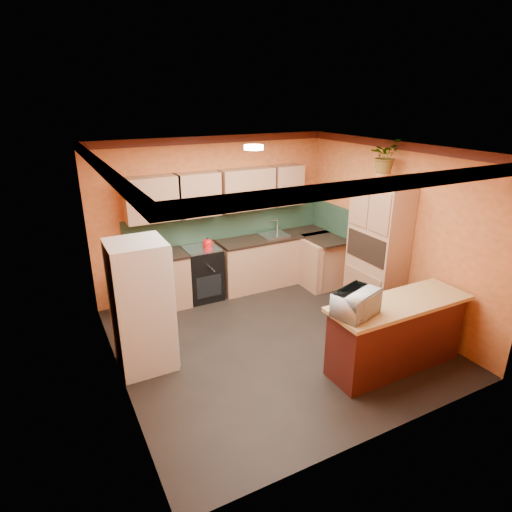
{
  "coord_description": "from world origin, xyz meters",
  "views": [
    {
      "loc": [
        -2.68,
        -4.61,
        3.31
      ],
      "look_at": [
        -0.04,
        0.45,
        1.16
      ],
      "focal_mm": 30.0,
      "sensor_mm": 36.0,
      "label": 1
    }
  ],
  "objects_px": {
    "microwave": "(356,303)",
    "breakfast_bar": "(396,336)",
    "fridge": "(141,306)",
    "pantry": "(377,252)",
    "stove": "(202,273)",
    "base_cabinets_back": "(235,268)"
  },
  "relations": [
    {
      "from": "stove",
      "to": "base_cabinets_back",
      "type": "bearing_deg",
      "value": 0.0
    },
    {
      "from": "pantry",
      "to": "breakfast_bar",
      "type": "relative_size",
      "value": 1.17
    },
    {
      "from": "stove",
      "to": "pantry",
      "type": "relative_size",
      "value": 0.43
    },
    {
      "from": "fridge",
      "to": "breakfast_bar",
      "type": "relative_size",
      "value": 0.94
    },
    {
      "from": "pantry",
      "to": "fridge",
      "type": "bearing_deg",
      "value": 176.05
    },
    {
      "from": "microwave",
      "to": "fridge",
      "type": "bearing_deg",
      "value": 125.84
    },
    {
      "from": "stove",
      "to": "microwave",
      "type": "height_order",
      "value": "microwave"
    },
    {
      "from": "base_cabinets_back",
      "to": "pantry",
      "type": "xyz_separation_m",
      "value": [
        1.6,
        -1.78,
        0.61
      ]
    },
    {
      "from": "fridge",
      "to": "stove",
      "type": "bearing_deg",
      "value": 48.08
    },
    {
      "from": "stove",
      "to": "pantry",
      "type": "xyz_separation_m",
      "value": [
        2.23,
        -1.78,
        0.59
      ]
    },
    {
      "from": "fridge",
      "to": "base_cabinets_back",
      "type": "bearing_deg",
      "value": 37.43
    },
    {
      "from": "base_cabinets_back",
      "to": "stove",
      "type": "relative_size",
      "value": 4.01
    },
    {
      "from": "fridge",
      "to": "breakfast_bar",
      "type": "distance_m",
      "value": 3.24
    },
    {
      "from": "base_cabinets_back",
      "to": "stove",
      "type": "height_order",
      "value": "stove"
    },
    {
      "from": "fridge",
      "to": "pantry",
      "type": "bearing_deg",
      "value": -3.95
    },
    {
      "from": "microwave",
      "to": "breakfast_bar",
      "type": "bearing_deg",
      "value": -18.68
    },
    {
      "from": "base_cabinets_back",
      "to": "stove",
      "type": "xyz_separation_m",
      "value": [
        -0.63,
        -0.0,
        0.02
      ]
    },
    {
      "from": "stove",
      "to": "pantry",
      "type": "distance_m",
      "value": 2.91
    },
    {
      "from": "stove",
      "to": "fridge",
      "type": "bearing_deg",
      "value": -131.92
    },
    {
      "from": "fridge",
      "to": "microwave",
      "type": "distance_m",
      "value": 2.62
    },
    {
      "from": "breakfast_bar",
      "to": "stove",
      "type": "bearing_deg",
      "value": 115.6
    },
    {
      "from": "base_cabinets_back",
      "to": "microwave",
      "type": "distance_m",
      "value": 3.11
    }
  ]
}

